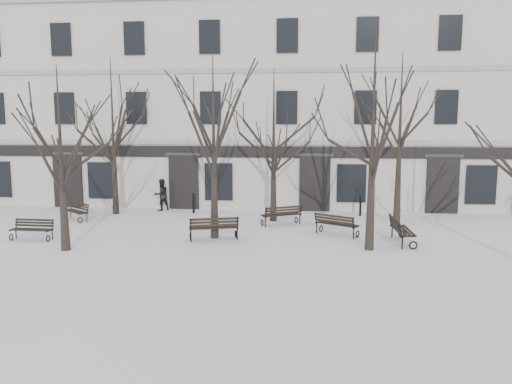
# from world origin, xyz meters

# --- Properties ---
(ground) EXTENTS (100.00, 100.00, 0.00)m
(ground) POSITION_xyz_m (0.00, 0.00, 0.00)
(ground) COLOR white
(ground) RESTS_ON ground
(building) EXTENTS (40.40, 10.20, 11.40)m
(building) POSITION_xyz_m (0.00, 12.96, 5.52)
(building) COLOR #BAB5AC
(building) RESTS_ON ground
(tree_0) EXTENTS (4.65, 4.65, 6.64)m
(tree_0) POSITION_xyz_m (-5.68, -1.21, 4.15)
(tree_0) COLOR black
(tree_0) RESTS_ON ground
(tree_1) EXTENTS (5.04, 5.04, 7.20)m
(tree_1) POSITION_xyz_m (-0.62, 1.30, 4.50)
(tree_1) COLOR black
(tree_1) RESTS_ON ground
(tree_2) EXTENTS (5.50, 5.50, 7.86)m
(tree_2) POSITION_xyz_m (5.36, -0.07, 4.91)
(tree_2) COLOR black
(tree_2) RESTS_ON ground
(tree_4) EXTENTS (5.56, 5.56, 7.94)m
(tree_4) POSITION_xyz_m (-6.62, 6.11, 4.97)
(tree_4) COLOR black
(tree_4) RESTS_ON ground
(tree_5) EXTENTS (4.95, 4.95, 7.07)m
(tree_5) POSITION_xyz_m (1.51, 5.03, 4.42)
(tree_5) COLOR black
(tree_5) RESTS_ON ground
(tree_6) EXTENTS (5.42, 5.42, 7.74)m
(tree_6) POSITION_xyz_m (7.16, 4.62, 4.84)
(tree_6) COLOR black
(tree_6) RESTS_ON ground
(bench_0) EXTENTS (1.65, 0.64, 0.82)m
(bench_0) POSITION_xyz_m (-7.77, 0.23, 0.45)
(bench_0) COLOR black
(bench_0) RESTS_ON ground
(bench_1) EXTENTS (2.02, 1.21, 0.97)m
(bench_1) POSITION_xyz_m (-0.57, 0.84, 0.53)
(bench_1) COLOR black
(bench_1) RESTS_ON ground
(bench_2) EXTENTS (1.84, 1.48, 0.91)m
(bench_2) POSITION_xyz_m (4.29, 2.18, 0.49)
(bench_2) COLOR black
(bench_2) RESTS_ON ground
(bench_3) EXTENTS (1.66, 1.47, 0.84)m
(bench_3) POSITION_xyz_m (-7.89, 4.34, 0.46)
(bench_3) COLOR black
(bench_3) RESTS_ON ground
(bench_4) EXTENTS (1.89, 1.41, 0.92)m
(bench_4) POSITION_xyz_m (1.96, 4.05, 0.50)
(bench_4) COLOR black
(bench_4) RESTS_ON ground
(bench_5) EXTENTS (0.78, 2.01, 1.00)m
(bench_5) POSITION_xyz_m (6.67, 1.05, 0.54)
(bench_5) COLOR black
(bench_5) RESTS_ON ground
(bollard_a) EXTENTS (0.14, 0.14, 1.06)m
(bollard_a) POSITION_xyz_m (-2.70, 6.66, 0.57)
(bollard_a) COLOR black
(bollard_a) RESTS_ON ground
(bollard_b) EXTENTS (0.13, 0.13, 1.04)m
(bollard_b) POSITION_xyz_m (5.76, 6.75, 0.56)
(bollard_b) COLOR black
(bollard_b) RESTS_ON ground
(pedestrian_b) EXTENTS (1.03, 1.02, 1.68)m
(pedestrian_b) POSITION_xyz_m (-4.59, 7.35, 0.00)
(pedestrian_b) COLOR black
(pedestrian_b) RESTS_ON ground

